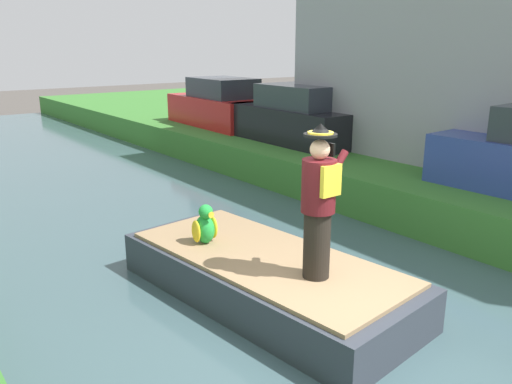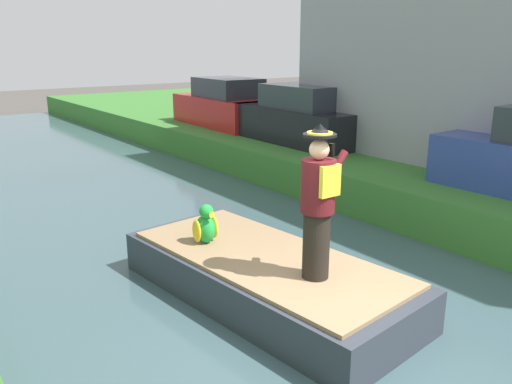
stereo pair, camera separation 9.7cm
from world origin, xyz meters
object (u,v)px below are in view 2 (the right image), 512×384
(parked_car_dark, at_px, (301,118))
(person_pirate, at_px, (318,203))
(parked_car_red, at_px, (225,105))
(boat, at_px, (266,277))
(parrot_plush, at_px, (206,226))

(parked_car_dark, bearing_deg, person_pirate, -130.05)
(person_pirate, bearing_deg, parked_car_dark, 44.29)
(person_pirate, bearing_deg, parked_car_red, 56.47)
(parked_car_dark, distance_m, parked_car_red, 3.63)
(boat, distance_m, parrot_plush, 1.11)
(parked_car_dark, xyz_separation_m, parked_car_red, (0.00, 3.63, 0.00))
(boat, xyz_separation_m, parked_car_dark, (5.27, 5.29, 1.13))
(parrot_plush, height_order, parked_car_red, parked_car_red)
(parked_car_red, bearing_deg, parrot_plush, -125.09)
(person_pirate, xyz_separation_m, parked_car_dark, (5.19, 6.17, -0.11))
(boat, relative_size, parked_car_red, 1.07)
(boat, xyz_separation_m, parked_car_red, (5.27, 8.93, 1.13))
(parked_car_red, bearing_deg, parked_car_dark, -90.00)
(person_pirate, xyz_separation_m, parked_car_red, (5.19, 9.81, -0.11))
(parrot_plush, bearing_deg, parked_car_red, 54.91)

